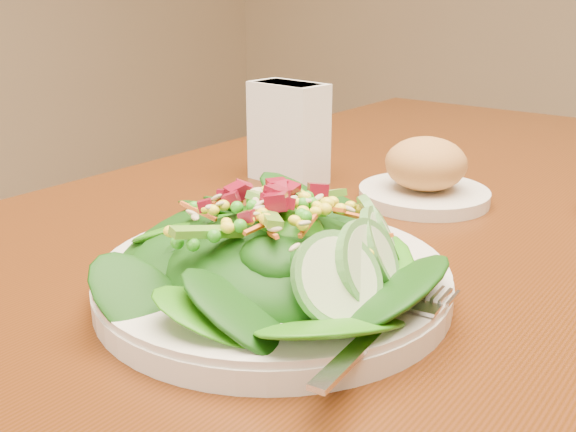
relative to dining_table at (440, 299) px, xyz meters
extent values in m
cube|color=#4E230E|center=(0.00, 0.00, 0.08)|extent=(0.90, 1.40, 0.04)
cylinder|color=black|center=(-0.39, 0.64, -0.29)|extent=(0.07, 0.07, 0.71)
cylinder|color=silver|center=(-0.03, -0.26, 0.11)|extent=(0.29, 0.29, 0.02)
ellipsoid|color=black|center=(-0.03, -0.26, 0.14)|extent=(0.20, 0.20, 0.04)
cube|color=silver|center=(0.09, -0.29, 0.12)|extent=(0.05, 0.18, 0.01)
cylinder|color=silver|center=(-0.05, 0.04, 0.11)|extent=(0.15, 0.15, 0.02)
ellipsoid|color=#C5853B|center=(-0.05, 0.04, 0.15)|extent=(0.10, 0.10, 0.06)
cube|color=white|center=(-0.23, 0.01, 0.17)|extent=(0.10, 0.06, 0.13)
cube|color=white|center=(-0.23, 0.01, 0.17)|extent=(0.09, 0.05, 0.11)
camera|label=1|loc=(0.27, -0.64, 0.34)|focal=40.00mm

